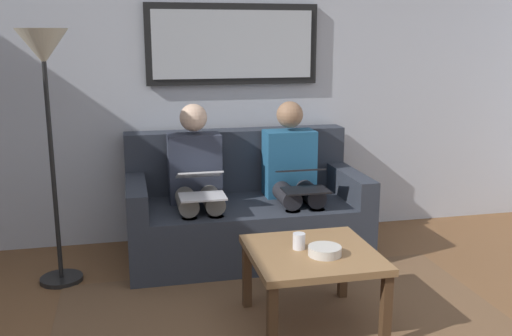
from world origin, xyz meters
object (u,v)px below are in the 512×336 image
object	(u,v)px
person_left	(293,174)
standing_lamp	(45,76)
bowl	(325,251)
couch	(244,212)
cup	(299,241)
framed_mirror	(233,44)
laptop_silver	(201,184)
laptop_black	(303,179)
coffee_table	(312,261)
person_right	(196,179)

from	to	relation	value
person_left	standing_lamp	xyz separation A→B (m)	(1.67, 0.20, 0.76)
bowl	couch	bearing A→B (deg)	-81.89
cup	person_left	xyz separation A→B (m)	(-0.29, -1.10, 0.11)
bowl	framed_mirror	bearing A→B (deg)	-83.75
couch	laptop_silver	xyz separation A→B (m)	(0.36, 0.30, 0.32)
laptop_black	bowl	bearing A→B (deg)	79.77
bowl	person_left	distance (m)	1.25
couch	laptop_black	xyz separation A→B (m)	(-0.36, 0.31, 0.31)
couch	laptop_black	world-z (taller)	couch
cup	laptop_black	distance (m)	0.91
coffee_table	laptop_silver	distance (m)	1.07
laptop_silver	standing_lamp	bearing A→B (deg)	-2.08
couch	person_left	distance (m)	0.47
coffee_table	laptop_silver	bearing A→B (deg)	-61.29
framed_mirror	standing_lamp	size ratio (longest dim) A/B	0.81
person_right	coffee_table	bearing A→B (deg)	113.57
bowl	cup	bearing A→B (deg)	-48.58
cup	standing_lamp	size ratio (longest dim) A/B	0.05
couch	cup	bearing A→B (deg)	93.69
couch	person_right	distance (m)	0.47
coffee_table	standing_lamp	xyz separation A→B (m)	(1.45, -0.95, 0.98)
person_right	couch	bearing A→B (deg)	-169.36
cup	bowl	world-z (taller)	cup
framed_mirror	person_right	xyz separation A→B (m)	(0.36, 0.46, -0.94)
bowl	laptop_silver	world-z (taller)	laptop_silver
framed_mirror	coffee_table	xyz separation A→B (m)	(-0.14, 1.61, -1.16)
bowl	person_left	xyz separation A→B (m)	(-0.18, -1.23, 0.13)
framed_mirror	laptop_silver	distance (m)	1.21
laptop_black	standing_lamp	world-z (taller)	standing_lamp
bowl	standing_lamp	xyz separation A→B (m)	(1.50, -1.03, 0.89)
laptop_silver	couch	bearing A→B (deg)	-140.15
cup	laptop_silver	size ratio (longest dim) A/B	0.24
person_right	laptop_silver	distance (m)	0.23
framed_mirror	cup	bearing A→B (deg)	92.77
person_left	person_right	world-z (taller)	same
couch	bowl	xyz separation A→B (m)	(-0.18, 1.29, 0.16)
laptop_black	laptop_silver	size ratio (longest dim) A/B	0.92
couch	bowl	distance (m)	1.32
framed_mirror	laptop_black	distance (m)	1.21
person_left	couch	bearing A→B (deg)	-10.64
framed_mirror	bowl	bearing A→B (deg)	96.25
framed_mirror	person_left	bearing A→B (deg)	128.31
person_right	laptop_black	bearing A→B (deg)	161.24
framed_mirror	person_right	world-z (taller)	framed_mirror
couch	standing_lamp	xyz separation A→B (m)	(1.31, 0.27, 1.06)
coffee_table	laptop_silver	xyz separation A→B (m)	(0.50, -0.92, 0.24)
laptop_silver	person_left	bearing A→B (deg)	-162.08
laptop_silver	standing_lamp	size ratio (longest dim) A/B	0.23
bowl	person_right	xyz separation A→B (m)	(0.55, -1.23, 0.13)
coffee_table	standing_lamp	distance (m)	1.99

